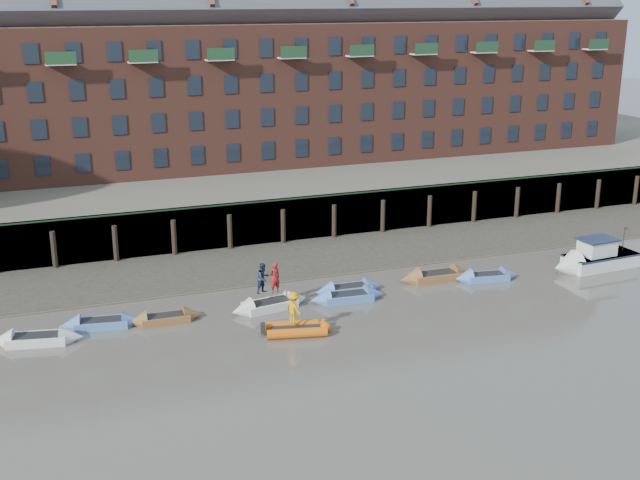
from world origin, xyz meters
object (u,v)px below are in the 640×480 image
rowboat_0 (37,339)px  rowboat_6 (436,276)px  person_rower_b (263,278)px  motor_launch (588,260)px  rowboat_5 (349,289)px  person_rib_crew (294,308)px  rowboat_3 (270,305)px  rowboat_7 (487,277)px  rib_tender (299,329)px  person_rower_a (275,278)px  rowboat_2 (165,318)px  rowboat_1 (102,323)px  rowboat_4 (347,297)px

rowboat_0 → rowboat_6: size_ratio=0.97×
person_rower_b → motor_launch: bearing=-30.6°
rowboat_5 → person_rib_crew: bearing=-135.0°
rowboat_3 → person_rower_b: bearing=126.3°
rowboat_7 → person_rower_b: bearing=-173.2°
rib_tender → rowboat_3: bearing=109.0°
rowboat_7 → motor_launch: bearing=4.1°
rowboat_3 → person_rower_a: (0.34, 0.06, 1.63)m
person_rib_crew → rowboat_3: bearing=-18.8°
rib_tender → rowboat_2: bearing=160.3°
rowboat_0 → rowboat_5: 18.28m
rowboat_2 → rowboat_7: size_ratio=0.95×
rowboat_7 → person_rib_crew: 14.84m
rowboat_2 → person_rower_b: size_ratio=2.30×
rowboat_6 → rib_tender: bearing=-154.1°
rowboat_2 → person_rower_b: bearing=2.6°
rowboat_0 → person_rower_a: 13.34m
rowboat_5 → motor_launch: (16.60, -1.57, 0.45)m
rowboat_2 → rowboat_5: (11.41, 0.72, 0.01)m
person_rib_crew → person_rower_a: bearing=-23.8°
rowboat_1 → rib_tender: size_ratio=1.26×
rowboat_6 → person_rower_b: bearing=-174.6°
rowboat_1 → rib_tender: 10.96m
person_rib_crew → rowboat_2: bearing=35.6°
rowboat_2 → rowboat_7: rowboat_7 is taller
person_rower_b → rowboat_2: bearing=152.9°
rowboat_7 → rib_tender: 14.56m
rowboat_2 → person_rib_crew: size_ratio=2.31×
rowboat_2 → rib_tender: (6.51, -4.10, 0.05)m
rowboat_1 → person_rower_b: bearing=6.5°
rowboat_2 → rowboat_5: size_ratio=0.96×
motor_launch → rowboat_0: bearing=-4.4°
rowboat_0 → rowboat_3: rowboat_3 is taller
rowboat_1 → rowboat_4: rowboat_4 is taller
rowboat_1 → rowboat_0: bearing=-153.9°
rowboat_6 → rib_tender: size_ratio=1.38×
person_rower_a → rowboat_0: bearing=-10.7°
rowboat_5 → person_rib_crew: (-5.16, -4.74, 1.26)m
rowboat_2 → rowboat_5: bearing=5.3°
rowboat_0 → rowboat_1: 3.55m
rowboat_2 → rib_tender: bearing=-30.5°
rowboat_2 → person_rower_a: 6.62m
rowboat_4 → rowboat_5: bearing=68.8°
rowboat_1 → motor_launch: bearing=6.6°
rowboat_2 → person_rower_a: (6.41, -0.11, 1.66)m
person_rower_a → person_rower_b: 0.66m
rowboat_4 → person_rib_crew: size_ratio=2.59×
motor_launch → person_rib_crew: bearing=4.4°
rowboat_3 → rowboat_7: rowboat_3 is taller
rowboat_7 → person_rib_crew: person_rib_crew is taller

